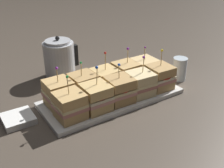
{
  "coord_description": "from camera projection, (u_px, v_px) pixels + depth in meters",
  "views": [
    {
      "loc": [
        -0.54,
        -0.84,
        0.59
      ],
      "look_at": [
        0.0,
        0.0,
        0.07
      ],
      "focal_mm": 45.0,
      "sensor_mm": 36.0,
      "label": 1
    }
  ],
  "objects": [
    {
      "name": "ground_plane",
      "position": [
        112.0,
        99.0,
        1.16
      ],
      "size": [
        6.0,
        6.0,
        0.0
      ],
      "primitive_type": "plane",
      "color": "#4C4238"
    },
    {
      "name": "serving_platter",
      "position": [
        112.0,
        97.0,
        1.16
      ],
      "size": [
        0.58,
        0.24,
        0.02
      ],
      "color": "silver",
      "rests_on": "ground_plane"
    },
    {
      "name": "sandwich_front_far_left",
      "position": [
        70.0,
        106.0,
        0.99
      ],
      "size": [
        0.11,
        0.11,
        0.17
      ],
      "color": "tan",
      "rests_on": "serving_platter"
    },
    {
      "name": "sandwich_front_left",
      "position": [
        96.0,
        97.0,
        1.04
      ],
      "size": [
        0.1,
        0.1,
        0.17
      ],
      "color": "tan",
      "rests_on": "serving_platter"
    },
    {
      "name": "sandwich_front_center",
      "position": [
        119.0,
        90.0,
        1.09
      ],
      "size": [
        0.11,
        0.11,
        0.16
      ],
      "color": "tan",
      "rests_on": "serving_platter"
    },
    {
      "name": "sandwich_front_right",
      "position": [
        140.0,
        84.0,
        1.14
      ],
      "size": [
        0.11,
        0.11,
        0.17
      ],
      "color": "beige",
      "rests_on": "serving_platter"
    },
    {
      "name": "sandwich_front_far_right",
      "position": [
        160.0,
        77.0,
        1.19
      ],
      "size": [
        0.1,
        0.1,
        0.17
      ],
      "color": "tan",
      "rests_on": "serving_platter"
    },
    {
      "name": "sandwich_back_far_left",
      "position": [
        59.0,
        93.0,
        1.07
      ],
      "size": [
        0.1,
        0.1,
        0.16
      ],
      "color": "tan",
      "rests_on": "serving_platter"
    },
    {
      "name": "sandwich_back_left",
      "position": [
        83.0,
        86.0,
        1.12
      ],
      "size": [
        0.11,
        0.11,
        0.16
      ],
      "color": "tan",
      "rests_on": "serving_platter"
    },
    {
      "name": "sandwich_back_center",
      "position": [
        105.0,
        80.0,
        1.17
      ],
      "size": [
        0.11,
        0.11,
        0.18
      ],
      "color": "tan",
      "rests_on": "serving_platter"
    },
    {
      "name": "sandwich_back_right",
      "position": [
        126.0,
        74.0,
        1.22
      ],
      "size": [
        0.1,
        0.1,
        0.17
      ],
      "color": "tan",
      "rests_on": "serving_platter"
    },
    {
      "name": "sandwich_back_far_right",
      "position": [
        144.0,
        69.0,
        1.27
      ],
      "size": [
        0.1,
        0.1,
        0.16
      ],
      "color": "#DBB77A",
      "rests_on": "serving_platter"
    },
    {
      "name": "kettle_steel",
      "position": [
        60.0,
        59.0,
        1.31
      ],
      "size": [
        0.16,
        0.14,
        0.2
      ],
      "color": "#B7BABF",
      "rests_on": "ground_plane"
    },
    {
      "name": "drinking_glass",
      "position": [
        179.0,
        69.0,
        1.3
      ],
      "size": [
        0.07,
        0.07,
        0.11
      ],
      "color": "silver",
      "rests_on": "ground_plane"
    },
    {
      "name": "napkin_stack",
      "position": [
        18.0,
        119.0,
        1.01
      ],
      "size": [
        0.11,
        0.11,
        0.02
      ],
      "color": "white",
      "rests_on": "ground_plane"
    }
  ]
}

